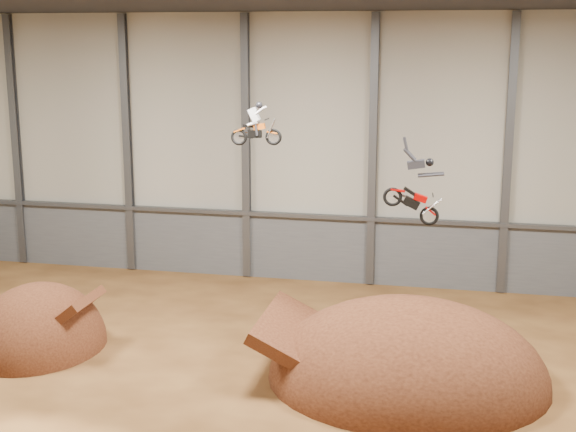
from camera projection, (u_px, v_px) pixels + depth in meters
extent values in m
plane|color=#513015|center=(231.00, 399.00, 28.81)|extent=(40.00, 40.00, 0.00)
cube|color=#AEAA9A|center=(309.00, 150.00, 41.61)|extent=(40.00, 0.10, 14.00)
cube|color=#56595E|center=(308.00, 248.00, 42.65)|extent=(39.80, 0.18, 3.50)
cube|color=#47494F|center=(308.00, 216.00, 42.12)|extent=(39.80, 0.35, 0.20)
cube|color=#47494F|center=(16.00, 142.00, 44.84)|extent=(0.40, 0.36, 13.90)
cube|color=#47494F|center=(127.00, 145.00, 43.47)|extent=(0.40, 0.36, 13.90)
cube|color=#47494F|center=(246.00, 149.00, 42.10)|extent=(0.40, 0.36, 13.90)
cube|color=#47494F|center=(373.00, 152.00, 40.73)|extent=(0.40, 0.36, 13.90)
cube|color=#47494F|center=(508.00, 156.00, 39.36)|extent=(0.40, 0.36, 13.90)
ellipsoid|color=#3A1A0E|center=(39.00, 347.00, 33.61)|extent=(5.45, 6.28, 5.45)
ellipsoid|color=#3A1A0E|center=(407.00, 380.00, 30.39)|extent=(10.59, 9.37, 6.11)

